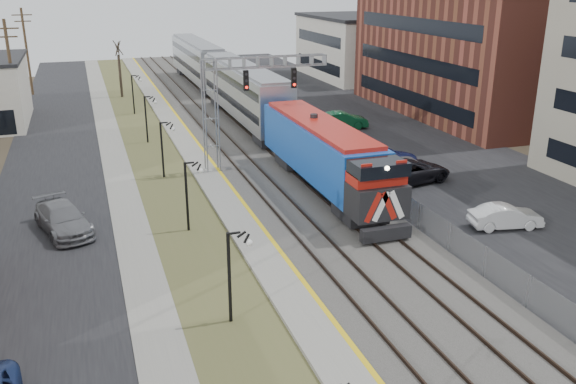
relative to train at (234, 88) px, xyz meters
name	(u,v)px	position (x,y,z in m)	size (l,w,h in m)	color
street_west	(53,160)	(-17.00, -10.65, -2.86)	(7.00, 120.00, 0.04)	black
sidewalk	(114,155)	(-12.50, -10.65, -2.84)	(2.00, 120.00, 0.08)	gray
grass_median	(152,152)	(-9.50, -10.65, -2.85)	(4.00, 120.00, 0.06)	brown
platform	(189,148)	(-6.50, -10.65, -2.76)	(2.00, 120.00, 0.24)	gray
ballast_bed	(248,143)	(-1.50, -10.65, -2.78)	(8.00, 120.00, 0.20)	#595651
parking_lot	(376,133)	(10.50, -10.65, -2.86)	(16.00, 120.00, 0.04)	black
platform_edge	(200,145)	(-5.62, -10.65, -2.64)	(0.24, 120.00, 0.01)	gold
track_near	(225,143)	(-3.50, -10.65, -2.61)	(1.58, 120.00, 0.15)	#2D2119
track_far	(265,139)	(0.00, -10.65, -2.61)	(1.58, 120.00, 0.15)	#2D2119
train	(234,88)	(0.00, 0.00, 0.00)	(3.00, 63.05, 5.33)	blue
signal_gantry	(234,95)	(-4.28, -17.66, 2.70)	(9.00, 1.07, 8.15)	gray
lampposts	(186,196)	(-9.50, -27.37, -0.88)	(0.14, 62.14, 4.00)	black
fence	(295,131)	(2.70, -10.65, -2.08)	(0.04, 120.00, 1.60)	gray
buildings_east	(542,61)	(24.50, -14.48, 3.43)	(16.00, 76.00, 15.00)	gray
bare_trees	(35,117)	(-18.16, -6.74, -0.18)	(12.30, 42.30, 5.95)	#382D23
car_lot_b	(506,217)	(7.45, -32.94, -2.22)	(1.41, 4.05, 1.33)	silver
car_lot_c	(410,171)	(6.39, -24.13, -2.07)	(2.69, 5.83, 1.62)	black
car_lot_d	(383,157)	(6.26, -20.30, -2.11)	(2.16, 5.32, 1.54)	navy
car_lot_e	(408,166)	(6.95, -22.79, -2.16)	(1.70, 4.22, 1.44)	gray
car_lot_f	(342,121)	(8.14, -8.28, -2.10)	(1.66, 4.77, 1.57)	#0E4827
car_street_b	(63,219)	(-16.07, -25.65, -2.10)	(2.18, 5.37, 1.56)	slate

